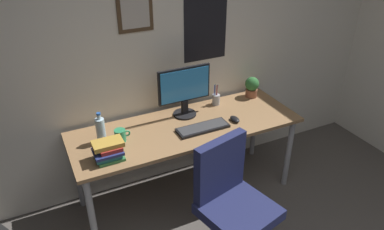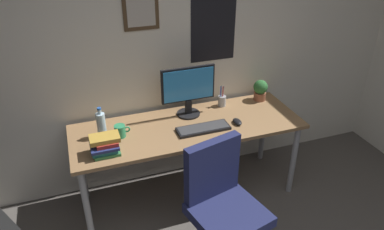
# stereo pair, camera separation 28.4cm
# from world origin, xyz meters

# --- Properties ---
(wall_back) EXTENTS (4.40, 0.10, 2.60)m
(wall_back) POSITION_xyz_m (-0.00, 2.15, 1.30)
(wall_back) COLOR silver
(wall_back) RESTS_ON ground_plane
(desk) EXTENTS (1.89, 0.66, 0.73)m
(desk) POSITION_xyz_m (-0.06, 1.74, 0.66)
(desk) COLOR #936D47
(desk) RESTS_ON ground_plane
(office_chair) EXTENTS (0.58, 0.58, 0.95)m
(office_chair) POSITION_xyz_m (-0.06, 1.02, 0.53)
(office_chair) COLOR #1E234C
(office_chair) RESTS_ON ground_plane
(monitor) EXTENTS (0.46, 0.20, 0.43)m
(monitor) POSITION_xyz_m (-0.00, 1.91, 0.97)
(monitor) COLOR black
(monitor) RESTS_ON desk
(keyboard) EXTENTS (0.43, 0.15, 0.03)m
(keyboard) POSITION_xyz_m (0.03, 1.63, 0.74)
(keyboard) COLOR black
(keyboard) RESTS_ON desk
(computer_mouse) EXTENTS (0.06, 0.11, 0.04)m
(computer_mouse) POSITION_xyz_m (0.33, 1.63, 0.75)
(computer_mouse) COLOR black
(computer_mouse) RESTS_ON desk
(water_bottle) EXTENTS (0.07, 0.07, 0.25)m
(water_bottle) POSITION_xyz_m (-0.74, 1.80, 0.83)
(water_bottle) COLOR silver
(water_bottle) RESTS_ON desk
(coffee_mug_near) EXTENTS (0.12, 0.09, 0.10)m
(coffee_mug_near) POSITION_xyz_m (-0.61, 1.75, 0.78)
(coffee_mug_near) COLOR #2D8C59
(coffee_mug_near) RESTS_ON desk
(potted_plant) EXTENTS (0.13, 0.13, 0.20)m
(potted_plant) POSITION_xyz_m (0.71, 1.96, 0.83)
(potted_plant) COLOR brown
(potted_plant) RESTS_ON desk
(pen_cup) EXTENTS (0.07, 0.07, 0.20)m
(pen_cup) POSITION_xyz_m (0.34, 1.96, 0.78)
(pen_cup) COLOR #9EA0A5
(pen_cup) RESTS_ON desk
(book_stack_left) EXTENTS (0.21, 0.17, 0.14)m
(book_stack_left) POSITION_xyz_m (-0.75, 1.56, 0.80)
(book_stack_left) COLOR #33723F
(book_stack_left) RESTS_ON desk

